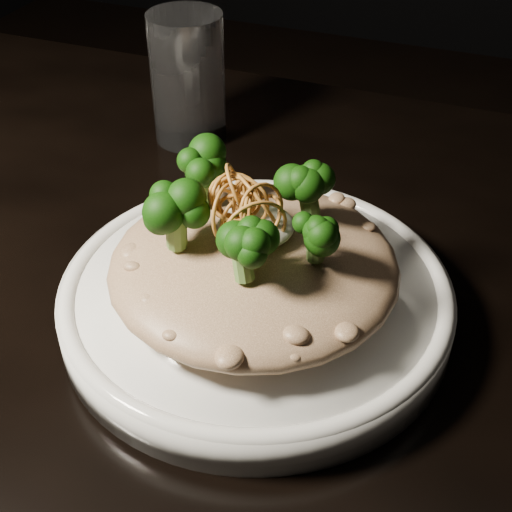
{
  "coord_description": "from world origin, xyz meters",
  "views": [
    {
      "loc": [
        0.19,
        -0.37,
        1.11
      ],
      "look_at": [
        0.05,
        -0.0,
        0.81
      ],
      "focal_mm": 50.0,
      "sensor_mm": 36.0,
      "label": 1
    }
  ],
  "objects": [
    {
      "name": "cheese",
      "position": [
        0.05,
        -0.0,
        0.83
      ],
      "size": [
        0.05,
        0.05,
        0.01
      ],
      "primitive_type": "ellipsoid",
      "color": "white",
      "rests_on": "risotto"
    },
    {
      "name": "risotto",
      "position": [
        0.05,
        -0.01,
        0.8
      ],
      "size": [
        0.2,
        0.2,
        0.04
      ],
      "primitive_type": "ellipsoid",
      "color": "brown",
      "rests_on": "plate"
    },
    {
      "name": "broccoli",
      "position": [
        0.05,
        -0.0,
        0.85
      ],
      "size": [
        0.13,
        0.13,
        0.05
      ],
      "primitive_type": null,
      "color": "black",
      "rests_on": "risotto"
    },
    {
      "name": "drinking_glass",
      "position": [
        -0.11,
        0.23,
        0.81
      ],
      "size": [
        0.1,
        0.1,
        0.13
      ],
      "primitive_type": "cylinder",
      "rotation": [
        0.0,
        0.0,
        -0.41
      ],
      "color": "silver",
      "rests_on": "table"
    },
    {
      "name": "shallots",
      "position": [
        0.05,
        -0.01,
        0.86
      ],
      "size": [
        0.06,
        0.06,
        0.04
      ],
      "primitive_type": null,
      "color": "brown",
      "rests_on": "cheese"
    },
    {
      "name": "table",
      "position": [
        0.0,
        0.0,
        0.67
      ],
      "size": [
        1.1,
        0.8,
        0.75
      ],
      "color": "black",
      "rests_on": "ground"
    },
    {
      "name": "plate",
      "position": [
        0.05,
        -0.0,
        0.76
      ],
      "size": [
        0.28,
        0.28,
        0.03
      ],
      "primitive_type": "cylinder",
      "color": "silver",
      "rests_on": "table"
    }
  ]
}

